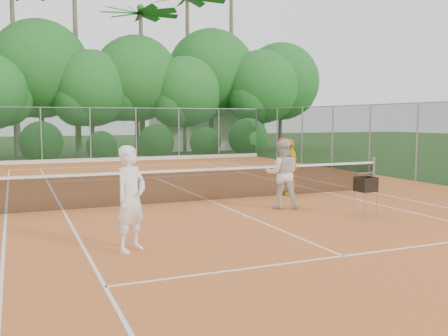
# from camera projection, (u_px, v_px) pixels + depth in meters

# --- Properties ---
(ground) EXTENTS (120.00, 120.00, 0.00)m
(ground) POSITION_uv_depth(u_px,v_px,m) (210.00, 202.00, 14.59)
(ground) COLOR #1F4117
(ground) RESTS_ON ground
(clay_court) EXTENTS (18.00, 36.00, 0.02)m
(clay_court) POSITION_uv_depth(u_px,v_px,m) (210.00, 201.00, 14.59)
(clay_court) COLOR #C8682E
(clay_court) RESTS_ON ground
(club_building) EXTENTS (8.00, 5.00, 3.00)m
(club_building) POSITION_uv_depth(u_px,v_px,m) (206.00, 130.00, 39.93)
(club_building) COLOR beige
(club_building) RESTS_ON ground
(tennis_net) EXTENTS (11.97, 0.10, 1.10)m
(tennis_net) POSITION_uv_depth(u_px,v_px,m) (210.00, 184.00, 14.54)
(tennis_net) COLOR gray
(tennis_net) RESTS_ON clay_court
(player_white) EXTENTS (0.84, 0.79, 1.92)m
(player_white) POSITION_uv_depth(u_px,v_px,m) (131.00, 199.00, 9.00)
(player_white) COLOR white
(player_white) RESTS_ON clay_court
(player_center_grp) EXTENTS (1.11, 1.01, 1.89)m
(player_center_grp) POSITION_uv_depth(u_px,v_px,m) (282.00, 174.00, 13.30)
(player_center_grp) COLOR silver
(player_center_grp) RESTS_ON clay_court
(player_yellow) EXTENTS (0.62, 1.10, 1.77)m
(player_yellow) POSITION_uv_depth(u_px,v_px,m) (290.00, 167.00, 15.64)
(player_yellow) COLOR gold
(player_yellow) RESTS_ON clay_court
(ball_hopper) EXTENTS (0.42, 0.42, 0.97)m
(ball_hopper) POSITION_uv_depth(u_px,v_px,m) (366.00, 185.00, 12.27)
(ball_hopper) COLOR gray
(ball_hopper) RESTS_ON clay_court
(stray_ball_a) EXTENTS (0.07, 0.07, 0.07)m
(stray_ball_a) POSITION_uv_depth(u_px,v_px,m) (80.00, 172.00, 22.29)
(stray_ball_a) COLOR gold
(stray_ball_a) RESTS_ON clay_court
(stray_ball_b) EXTENTS (0.07, 0.07, 0.07)m
(stray_ball_b) POSITION_uv_depth(u_px,v_px,m) (189.00, 166.00, 25.03)
(stray_ball_b) COLOR #DFED37
(stray_ball_b) RESTS_ON clay_court
(stray_ball_c) EXTENTS (0.07, 0.07, 0.07)m
(stray_ball_c) POSITION_uv_depth(u_px,v_px,m) (201.00, 170.00, 23.19)
(stray_ball_c) COLOR #D5E435
(stray_ball_c) RESTS_ON clay_court
(court_markings) EXTENTS (11.03, 23.83, 0.01)m
(court_markings) POSITION_uv_depth(u_px,v_px,m) (210.00, 201.00, 14.59)
(court_markings) COLOR white
(court_markings) RESTS_ON clay_court
(fence_back) EXTENTS (18.07, 0.07, 3.00)m
(fence_back) POSITION_uv_depth(u_px,v_px,m) (114.00, 134.00, 28.19)
(fence_back) COLOR #19381E
(fence_back) RESTS_ON clay_court
(tropical_treeline) EXTENTS (32.10, 8.49, 15.03)m
(tropical_treeline) POSITION_uv_depth(u_px,v_px,m) (120.00, 78.00, 33.17)
(tropical_treeline) COLOR brown
(tropical_treeline) RESTS_ON ground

